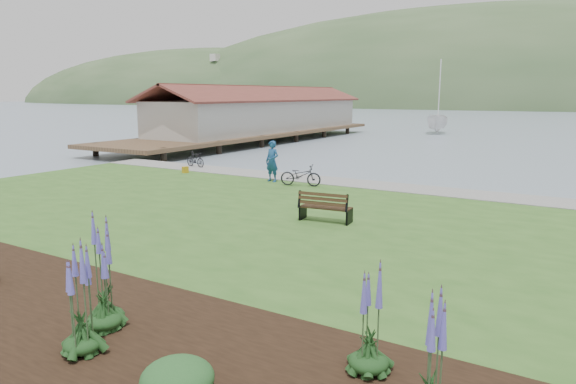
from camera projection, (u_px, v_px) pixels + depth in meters
name	position (u px, v px, depth m)	size (l,w,h in m)	color
ground	(300.00, 225.00, 18.35)	(600.00, 600.00, 0.00)	gray
lawn	(269.00, 232.00, 16.63)	(34.00, 20.00, 0.40)	#325D21
shoreline_path	(373.00, 185.00, 24.07)	(34.00, 2.20, 0.03)	gray
garden_bed	(163.00, 351.00, 8.51)	(24.00, 4.40, 0.04)	black
pier_pavilion	(263.00, 114.00, 51.15)	(8.00, 36.00, 5.40)	#4C3826
park_bench	(325.00, 206.00, 17.05)	(1.79, 0.89, 1.07)	black
person	(272.00, 158.00, 24.84)	(0.85, 0.59, 2.35)	navy
bicycle_a	(301.00, 175.00, 23.79)	(1.92, 0.67, 1.00)	black
bicycle_b	(195.00, 159.00, 29.92)	(1.50, 0.43, 0.90)	black
sailboat	(437.00, 133.00, 60.89)	(10.36, 10.55, 27.32)	silver
pannier	(185.00, 170.00, 27.79)	(0.21, 0.32, 0.34)	#B98C15
echium_0	(79.00, 301.00, 8.24)	(0.62, 0.62, 2.09)	#133513
echium_1	(370.00, 329.00, 7.71)	(0.62, 0.62, 1.89)	#133513
echium_2	(432.00, 375.00, 6.37)	(0.62, 0.62, 1.86)	#133513
echium_4	(103.00, 295.00, 9.13)	(0.62, 0.62, 1.77)	#133513
echium_5	(104.00, 274.00, 9.29)	(0.62, 0.62, 2.35)	#133513
shrub_1	(177.00, 379.00, 7.16)	(1.04, 1.04, 0.52)	#1E4C21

